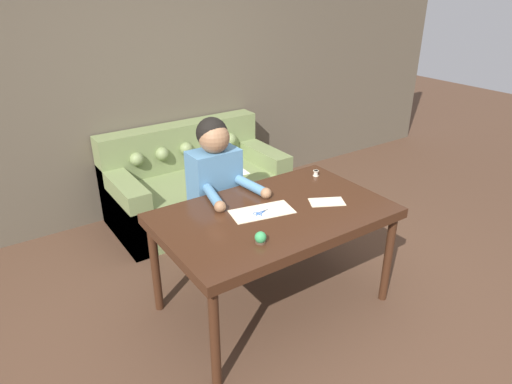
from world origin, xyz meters
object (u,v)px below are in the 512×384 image
object	(u,v)px
pin_cushion	(261,238)
couch	(195,186)
person	(216,195)
dining_table	(274,220)
thread_spool	(316,173)
scissors	(263,212)

from	to	relation	value
pin_cushion	couch	bearing A→B (deg)	75.02
person	dining_table	bearing A→B (deg)	-80.44
thread_spool	person	bearing A→B (deg)	156.47
pin_cushion	thread_spool	bearing A→B (deg)	31.68
scissors	thread_spool	world-z (taller)	thread_spool
dining_table	person	bearing A→B (deg)	99.56
person	pin_cushion	size ratio (longest dim) A/B	17.88
couch	scissors	xyz separation A→B (m)	(-0.26, -1.53, 0.46)
pin_cushion	dining_table	bearing A→B (deg)	42.01
couch	dining_table	bearing A→B (deg)	-96.84
couch	thread_spool	size ratio (longest dim) A/B	36.97
scissors	thread_spool	distance (m)	0.75
thread_spool	pin_cushion	xyz separation A→B (m)	(-0.93, -0.57, 0.01)
scissors	pin_cushion	bearing A→B (deg)	-126.87
couch	thread_spool	bearing A→B (deg)	-70.98
couch	pin_cushion	xyz separation A→B (m)	(-0.49, -1.84, 0.49)
dining_table	thread_spool	world-z (taller)	thread_spool
person	scissors	xyz separation A→B (m)	(0.03, -0.58, 0.10)
dining_table	scissors	xyz separation A→B (m)	(-0.08, 0.03, 0.07)
scissors	couch	bearing A→B (deg)	80.27
couch	pin_cushion	world-z (taller)	couch
dining_table	couch	size ratio (longest dim) A/B	0.93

